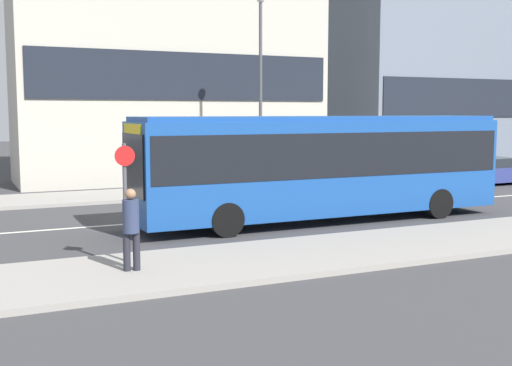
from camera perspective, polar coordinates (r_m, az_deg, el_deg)
The scene contains 10 objects.
ground_plane at distance 20.60m, azimuth -5.67°, elevation -3.23°, with size 120.00×120.00×0.00m, color #3A3A3D.
sidewalk_near at distance 14.94m, azimuth 2.34°, elevation -6.63°, with size 44.00×3.50×0.13m.
sidewalk_far at distance 26.51m, azimuth -10.15°, elevation -1.01°, with size 44.00×3.50×0.13m.
lane_centerline at distance 20.60m, azimuth -5.67°, elevation -3.22°, with size 41.80×0.16×0.01m.
apartment_block_right_tower at distance 42.03m, azimuth 15.98°, elevation 11.90°, with size 13.25×6.16×15.32m.
city_bus at distance 20.05m, azimuth 5.90°, elevation 1.95°, with size 11.95×2.54×3.28m.
parked_car_0 at distance 32.26m, azimuth 19.96°, elevation 0.98°, with size 4.55×1.88×1.26m.
pedestrian_near_stop at distance 13.51m, azimuth -11.05°, elevation -3.62°, with size 0.35×0.34×1.72m.
bus_stop_sign at distance 14.31m, azimuth -11.56°, elevation -0.85°, with size 0.44×0.12×2.61m.
street_lamp at distance 27.40m, azimuth 0.40°, elevation 9.67°, with size 0.36×0.36×8.15m.
Camera 1 is at (-6.69, -19.18, 3.42)m, focal length 45.00 mm.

